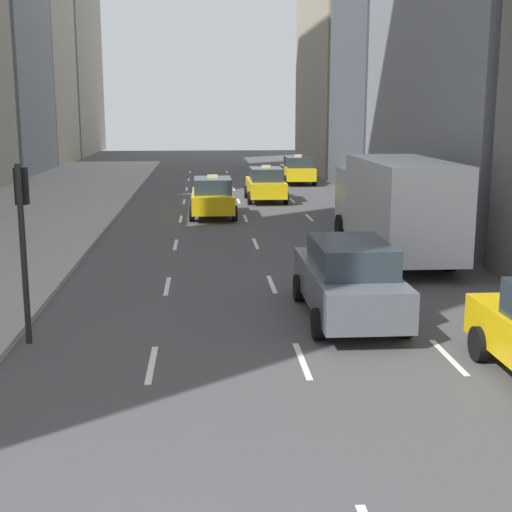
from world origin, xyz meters
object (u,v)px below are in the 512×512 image
(taxi_second, at_px, (213,197))
(box_truck, at_px, (394,204))
(sedan_black_near, at_px, (348,279))
(taxi_fourth, at_px, (266,184))
(taxi_third, at_px, (298,170))
(traffic_light_pole, at_px, (23,224))

(taxi_second, distance_m, box_truck, 10.77)
(taxi_second, relative_size, sedan_black_near, 0.90)
(taxi_second, relative_size, taxi_fourth, 1.00)
(taxi_fourth, height_order, box_truck, box_truck)
(box_truck, bearing_deg, taxi_third, 90.00)
(taxi_fourth, relative_size, sedan_black_near, 0.90)
(sedan_black_near, bearing_deg, taxi_fourth, 90.00)
(taxi_second, xyz_separation_m, taxi_third, (5.60, 14.05, 0.00))
(taxi_fourth, bearing_deg, taxi_second, -117.67)
(taxi_fourth, distance_m, box_truck, 14.79)
(taxi_fourth, bearing_deg, box_truck, -79.07)
(traffic_light_pole, bearing_deg, taxi_third, 72.94)
(box_truck, distance_m, traffic_light_pole, 12.42)
(sedan_black_near, bearing_deg, taxi_third, 84.66)
(taxi_fourth, xyz_separation_m, sedan_black_near, (0.00, -21.26, 0.04))
(sedan_black_near, height_order, traffic_light_pole, traffic_light_pole)
(taxi_third, relative_size, traffic_light_pole, 1.22)
(box_truck, height_order, traffic_light_pole, traffic_light_pole)
(sedan_black_near, bearing_deg, box_truck, 67.50)
(taxi_third, distance_m, sedan_black_near, 30.10)
(taxi_second, bearing_deg, taxi_fourth, 62.33)
(taxi_third, relative_size, box_truck, 0.52)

